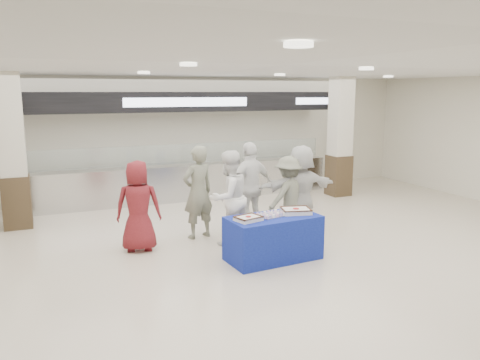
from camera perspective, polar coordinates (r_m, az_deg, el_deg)
name	(u,v)px	position (r m, az deg, el deg)	size (l,w,h in m)	color
ground	(281,267)	(7.75, 5.05, -10.54)	(14.00, 14.00, 0.00)	beige
serving_line	(185,156)	(12.35, -6.70, 2.98)	(8.70, 0.85, 2.80)	silver
column_left	(13,155)	(10.65, -25.96, 2.76)	(0.55, 0.55, 3.20)	#362818
column_right	(340,140)	(12.97, 12.08, 4.84)	(0.55, 0.55, 3.20)	#362818
display_table	(273,238)	(7.97, 4.06, -7.06)	(1.55, 0.78, 0.75)	navy
sheet_cake_left	(248,218)	(7.58, 1.02, -4.65)	(0.47, 0.40, 0.09)	white
sheet_cake_right	(296,210)	(8.09, 6.82, -3.69)	(0.56, 0.49, 0.10)	white
cupcake_tray	(271,214)	(7.86, 3.82, -4.21)	(0.45, 0.37, 0.06)	#ACACB0
civilian_maroon	(138,206)	(8.47, -12.29, -3.11)	(0.80, 0.52, 1.63)	maroon
soldier_a	(198,192)	(9.03, -5.14, -1.49)	(0.66, 0.43, 1.81)	slate
chef_tall	(229,198)	(8.65, -1.37, -2.16)	(0.85, 0.66, 1.75)	white
chef_short	(251,187)	(9.41, 1.31, -0.88)	(1.07, 0.45, 1.83)	white
soldier_b	(289,196)	(9.24, 5.97, -1.93)	(1.02, 0.59, 1.58)	slate
civilian_white	(301,189)	(9.37, 7.40, -1.15)	(1.65, 0.53, 1.78)	white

